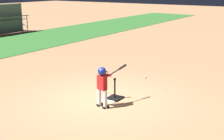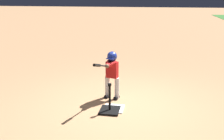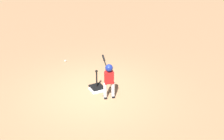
% 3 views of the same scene
% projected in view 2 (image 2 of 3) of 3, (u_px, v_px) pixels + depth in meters
% --- Properties ---
extents(ground_plane, '(90.00, 90.00, 0.00)m').
position_uv_depth(ground_plane, '(123.00, 107.00, 5.84)').
color(ground_plane, '#AD7F56').
extents(home_plate, '(0.44, 0.44, 0.02)m').
position_uv_depth(home_plate, '(114.00, 108.00, 5.73)').
color(home_plate, white).
rests_on(home_plate, ground_plane).
extents(batting_tee, '(0.46, 0.41, 0.63)m').
position_uv_depth(batting_tee, '(110.00, 108.00, 5.59)').
color(batting_tee, black).
rests_on(batting_tee, ground_plane).
extents(batter_child, '(1.02, 0.43, 1.15)m').
position_uv_depth(batter_child, '(111.00, 69.00, 6.10)').
color(batter_child, silver).
rests_on(batter_child, ground_plane).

